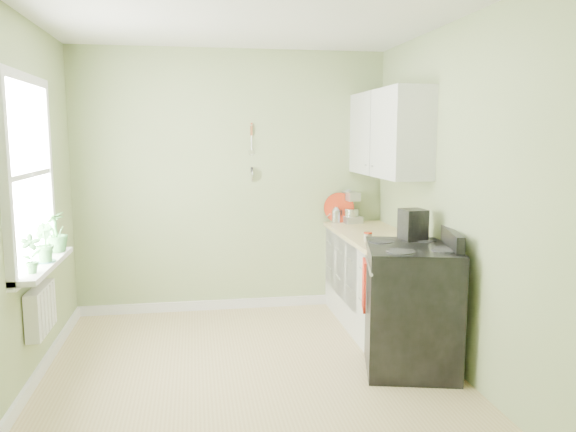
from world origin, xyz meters
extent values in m
cube|color=tan|center=(0.00, 0.00, -0.01)|extent=(3.20, 3.60, 0.02)
cube|color=white|center=(0.00, 0.00, 2.71)|extent=(3.20, 3.60, 0.02)
cube|color=#9EAE77|center=(0.00, 1.81, 1.35)|extent=(3.20, 0.02, 2.70)
cube|color=#9EAE77|center=(-1.61, 0.00, 1.35)|extent=(0.02, 3.60, 2.70)
cube|color=#9EAE77|center=(1.61, 0.00, 1.35)|extent=(0.02, 3.60, 2.70)
cube|color=white|center=(1.30, 1.00, 0.43)|extent=(0.60, 1.60, 0.87)
cube|color=#E1CA89|center=(1.29, 1.00, 0.89)|extent=(0.64, 1.60, 0.04)
cube|color=white|center=(1.43, 1.10, 1.85)|extent=(0.35, 1.40, 0.80)
cube|color=white|center=(-1.59, 0.30, 1.55)|extent=(0.02, 1.00, 1.30)
cube|color=white|center=(-1.57, 0.30, 2.24)|extent=(0.06, 1.14, 0.07)
cube|color=white|center=(-1.57, 0.30, 0.86)|extent=(0.06, 1.14, 0.07)
cube|color=white|center=(-1.57, 0.30, 1.55)|extent=(0.04, 1.00, 0.04)
cube|color=white|center=(-1.51, 0.30, 0.88)|extent=(0.18, 1.14, 0.04)
cube|color=white|center=(-1.54, 0.25, 0.55)|extent=(0.12, 0.50, 0.35)
cylinder|color=#E1CA89|center=(0.20, 1.78, 1.88)|extent=(0.02, 0.02, 0.10)
cylinder|color=silver|center=(0.20, 1.78, 1.76)|extent=(0.01, 0.01, 0.16)
cylinder|color=silver|center=(0.20, 1.78, 1.42)|extent=(0.01, 0.14, 0.14)
cube|color=black|center=(1.27, 0.05, 0.47)|extent=(0.86, 0.94, 0.95)
cube|color=black|center=(1.27, 0.05, 0.96)|extent=(0.86, 0.94, 0.03)
cube|color=black|center=(1.58, 0.05, 1.03)|extent=(0.26, 0.79, 0.15)
cylinder|color=#B2B2B7|center=(0.92, 0.05, 0.84)|extent=(0.18, 0.64, 0.02)
cube|color=red|center=(0.92, 0.16, 0.65)|extent=(0.08, 0.23, 0.40)
cube|color=#B2B2B7|center=(1.25, 1.72, 0.95)|extent=(0.22, 0.30, 0.07)
cube|color=#B2B2B7|center=(1.25, 1.84, 1.07)|extent=(0.12, 0.09, 0.20)
cube|color=#B2B2B7|center=(1.25, 1.74, 1.19)|extent=(0.17, 0.29, 0.09)
sphere|color=#B2B2B7|center=(1.25, 1.84, 1.22)|extent=(0.11, 0.11, 0.11)
cylinder|color=silver|center=(1.25, 1.67, 1.00)|extent=(0.15, 0.15, 0.13)
cylinder|color=silver|center=(1.09, 1.72, 0.98)|extent=(0.10, 0.10, 0.13)
cone|color=silver|center=(1.09, 1.72, 1.06)|extent=(0.10, 0.10, 0.04)
cylinder|color=silver|center=(1.02, 1.72, 1.00)|extent=(0.09, 0.05, 0.07)
cube|color=black|center=(1.37, 0.30, 1.07)|extent=(0.20, 0.22, 0.32)
cylinder|color=black|center=(1.35, 0.30, 0.97)|extent=(0.10, 0.10, 0.11)
cylinder|color=#A42810|center=(1.12, 1.72, 1.07)|extent=(0.33, 0.11, 0.32)
cylinder|color=tan|center=(1.10, 0.64, 0.94)|extent=(0.07, 0.07, 0.07)
cylinder|color=#A42810|center=(1.10, 0.64, 0.98)|extent=(0.07, 0.07, 0.01)
imported|color=#3E7F3D|center=(-1.50, -0.05, 1.04)|extent=(0.17, 0.13, 0.27)
imported|color=#3E7F3D|center=(-1.50, 0.29, 1.05)|extent=(0.21, 0.21, 0.29)
imported|color=#3E7F3D|center=(-1.50, 0.67, 1.06)|extent=(0.23, 0.23, 0.33)
camera|label=1|loc=(-0.39, -4.02, 1.84)|focal=35.00mm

